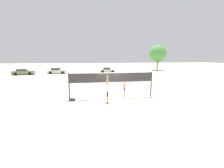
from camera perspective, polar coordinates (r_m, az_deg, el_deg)
ground_plane at (r=14.18m, az=0.00°, el=-5.26°), size 200.00×200.00×0.00m
volleyball_net at (r=13.83m, az=0.00°, el=1.51°), size 7.87×0.13×2.40m
player_spiker at (r=12.51m, az=-1.75°, el=-1.57°), size 0.28×0.73×2.29m
player_blocker at (r=14.82m, az=4.73°, el=-0.19°), size 0.28×0.70×2.13m
volleyball at (r=12.55m, az=-2.66°, el=-6.77°), size 0.21×0.21×0.21m
gear_bag at (r=13.58m, az=-14.93°, el=-5.81°), size 0.52×0.24×0.21m
parked_car_near at (r=38.81m, az=-30.69°, el=3.91°), size 4.69×2.34×1.35m
parked_car_mid at (r=39.11m, az=-1.73°, el=5.27°), size 4.32×2.36×1.31m
parked_car_far at (r=38.45m, az=-20.26°, el=4.65°), size 4.44×1.94×1.38m
tree_left_cluster at (r=48.28m, az=17.04°, el=10.96°), size 4.99×4.99×7.51m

